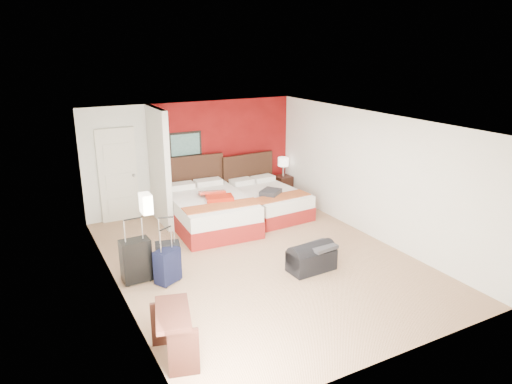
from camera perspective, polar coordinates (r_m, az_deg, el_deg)
ground at (r=8.61m, az=0.46°, el=-8.11°), size 6.50×6.50×0.00m
room_walls at (r=8.91m, az=-11.91°, el=1.03°), size 5.02×6.52×2.50m
red_accent_panel at (r=11.27m, az=-4.04°, el=4.78°), size 3.50×0.04×2.50m
partition_wall at (r=10.12m, az=-11.66°, el=2.98°), size 0.12×1.20×2.50m
entry_door at (r=10.56m, az=-16.42°, el=1.97°), size 0.82×0.06×2.05m
bed_left at (r=10.00m, az=-5.62°, el=-2.43°), size 1.65×2.27×0.66m
bed_right at (r=10.71m, az=1.43°, el=-1.25°), size 1.43×1.96×0.56m
red_suitcase_open at (r=9.83m, az=-4.92°, el=-0.44°), size 0.72×0.87×0.09m
jacket_bundle at (r=10.32m, az=1.78°, el=-0.04°), size 0.58×0.57×0.11m
nightstand at (r=11.97m, az=3.29°, el=0.69°), size 0.41×0.41×0.54m
table_lamp at (r=11.83m, az=3.33°, el=3.07°), size 0.29×0.29×0.48m
suitcase_black at (r=7.94m, az=-14.36°, el=-8.23°), size 0.48×0.31×0.70m
suitcase_charcoal at (r=8.02m, az=-10.61°, el=-8.16°), size 0.44×0.32×0.58m
suitcase_navy at (r=7.81m, az=-10.69°, el=-8.98°), size 0.47×0.41×0.56m
duffel_bag at (r=8.18m, az=6.75°, el=-8.11°), size 0.82×0.46×0.41m
jacket_draped at (r=8.13m, az=7.88°, el=-6.52°), size 0.51×0.45×0.06m
desk at (r=6.06m, az=-9.93°, el=-16.77°), size 0.61×0.89×0.67m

